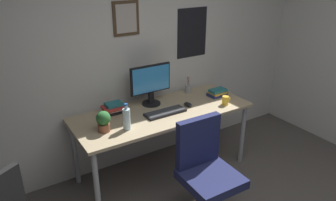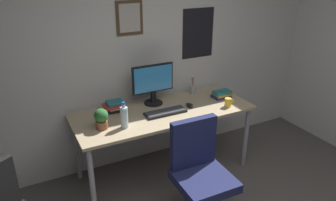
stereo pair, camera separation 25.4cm
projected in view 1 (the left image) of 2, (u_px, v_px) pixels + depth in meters
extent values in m
cube|color=silver|center=(146.00, 48.00, 3.47)|extent=(4.40, 0.08, 2.60)
cube|color=#4C3823|center=(126.00, 18.00, 3.18)|extent=(0.28, 0.02, 0.34)
cube|color=beige|center=(126.00, 19.00, 3.18)|extent=(0.22, 0.00, 0.28)
cube|color=black|center=(192.00, 33.00, 3.68)|extent=(0.40, 0.01, 0.56)
cube|color=tan|center=(163.00, 112.00, 3.31)|extent=(1.85, 0.74, 0.03)
cylinder|color=#9EA0A5|center=(97.00, 186.00, 2.80)|extent=(0.05, 0.05, 0.72)
cylinder|color=#9EA0A5|center=(242.00, 134.00, 3.64)|extent=(0.05, 0.05, 0.72)
cylinder|color=#9EA0A5|center=(75.00, 153.00, 3.28)|extent=(0.05, 0.05, 0.72)
cylinder|color=#9EA0A5|center=(208.00, 114.00, 4.13)|extent=(0.05, 0.05, 0.72)
cube|color=#1E234C|center=(211.00, 179.00, 2.73)|extent=(0.47, 0.47, 0.08)
cube|color=#1E234C|center=(198.00, 141.00, 2.79)|extent=(0.42, 0.08, 0.45)
cylinder|color=black|center=(199.00, 198.00, 3.16)|extent=(0.04, 0.04, 0.04)
cylinder|color=black|center=(151.00, 103.00, 3.46)|extent=(0.20, 0.20, 0.01)
cube|color=black|center=(151.00, 98.00, 3.43)|extent=(0.05, 0.04, 0.12)
cube|color=black|center=(150.00, 79.00, 3.35)|extent=(0.46, 0.02, 0.30)
cube|color=#338CD8|center=(151.00, 79.00, 3.34)|extent=(0.43, 0.00, 0.27)
cube|color=black|center=(165.00, 112.00, 3.24)|extent=(0.43, 0.15, 0.02)
cube|color=#38383A|center=(165.00, 111.00, 3.24)|extent=(0.41, 0.13, 0.00)
ellipsoid|color=black|center=(188.00, 105.00, 3.41)|extent=(0.06, 0.11, 0.04)
cylinder|color=silver|center=(127.00, 119.00, 2.90)|extent=(0.07, 0.07, 0.20)
cylinder|color=silver|center=(126.00, 107.00, 2.86)|extent=(0.03, 0.03, 0.04)
cylinder|color=#2659B2|center=(126.00, 105.00, 2.85)|extent=(0.03, 0.03, 0.01)
cylinder|color=yellow|center=(225.00, 100.00, 3.43)|extent=(0.07, 0.07, 0.10)
torus|color=yellow|center=(229.00, 99.00, 3.45)|extent=(0.05, 0.01, 0.05)
cylinder|color=brown|center=(104.00, 127.00, 2.89)|extent=(0.11, 0.11, 0.07)
sphere|color=#2D6B33|center=(103.00, 118.00, 2.86)|extent=(0.13, 0.13, 0.13)
ellipsoid|color=#287A38|center=(99.00, 117.00, 2.86)|extent=(0.07, 0.08, 0.02)
ellipsoid|color=#287A38|center=(105.00, 115.00, 2.89)|extent=(0.07, 0.08, 0.02)
ellipsoid|color=#287A38|center=(102.00, 118.00, 2.81)|extent=(0.08, 0.07, 0.02)
cylinder|color=#9EA0A5|center=(188.00, 89.00, 3.75)|extent=(0.07, 0.07, 0.09)
cylinder|color=#263FBF|center=(188.00, 83.00, 3.72)|extent=(0.01, 0.01, 0.13)
cylinder|color=red|center=(188.00, 83.00, 3.72)|extent=(0.01, 0.01, 0.13)
cylinder|color=black|center=(188.00, 82.00, 3.73)|extent=(0.01, 0.01, 0.13)
cylinder|color=#9EA0A5|center=(189.00, 82.00, 3.72)|extent=(0.01, 0.03, 0.14)
cylinder|color=#9EA0A5|center=(188.00, 82.00, 3.71)|extent=(0.01, 0.02, 0.14)
cube|color=navy|center=(217.00, 94.00, 3.67)|extent=(0.20, 0.14, 0.03)
cube|color=gold|center=(218.00, 92.00, 3.66)|extent=(0.19, 0.13, 0.02)
cube|color=#26727A|center=(218.00, 90.00, 3.64)|extent=(0.19, 0.12, 0.03)
cube|color=black|center=(113.00, 112.00, 3.24)|extent=(0.16, 0.12, 0.03)
cube|color=silver|center=(115.00, 109.00, 3.24)|extent=(0.16, 0.12, 0.03)
cube|color=#B22D28|center=(113.00, 107.00, 3.21)|extent=(0.20, 0.17, 0.02)
cube|color=#26727A|center=(114.00, 104.00, 3.22)|extent=(0.17, 0.13, 0.03)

